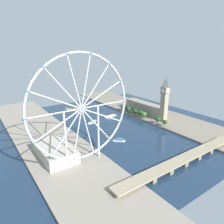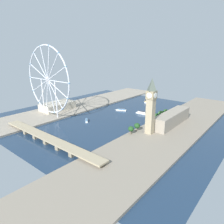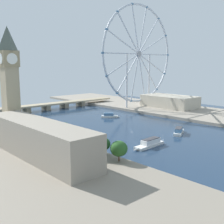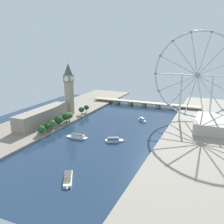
% 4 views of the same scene
% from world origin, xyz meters
% --- Properties ---
extents(ground_plane, '(397.02, 397.02, 0.00)m').
position_xyz_m(ground_plane, '(0.00, 0.00, 0.00)').
color(ground_plane, '#1E334C').
extents(riverbank_left, '(90.00, 520.00, 3.00)m').
position_xyz_m(riverbank_left, '(-113.51, 0.00, 1.50)').
color(riverbank_left, gray).
rests_on(riverbank_left, ground_plane).
extents(riverbank_right, '(90.00, 520.00, 3.00)m').
position_xyz_m(riverbank_right, '(113.51, 0.00, 1.50)').
color(riverbank_right, gray).
rests_on(riverbank_right, ground_plane).
extents(clock_tower, '(13.22, 13.22, 83.46)m').
position_xyz_m(clock_tower, '(-94.33, 38.56, 46.44)').
color(clock_tower, tan).
rests_on(clock_tower, riverbank_left).
extents(parliament_block, '(22.00, 101.45, 21.25)m').
position_xyz_m(parliament_block, '(-103.75, -20.16, 13.63)').
color(parliament_block, gray).
rests_on(parliament_block, riverbank_left).
extents(tree_row_embankment, '(12.84, 129.26, 14.22)m').
position_xyz_m(tree_row_embankment, '(-74.81, -9.86, 11.37)').
color(tree_row_embankment, '#513823').
rests_on(tree_row_embankment, riverbank_left).
extents(ferris_wheel, '(128.48, 3.20, 131.65)m').
position_xyz_m(ferris_wheel, '(98.18, 82.01, 70.89)').
color(ferris_wheel, silver).
rests_on(ferris_wheel, riverbank_right).
extents(riverside_hall, '(37.63, 69.93, 14.91)m').
position_xyz_m(riverside_hall, '(122.27, 48.48, 10.45)').
color(riverside_hall, '#BCB29E').
rests_on(riverside_hall, riverbank_right).
extents(river_bridge, '(209.02, 15.85, 8.04)m').
position_xyz_m(river_bridge, '(-0.00, 152.66, 5.91)').
color(river_bridge, tan).
rests_on(river_bridge, ground_plane).
extents(tour_boat_0, '(17.54, 16.64, 5.12)m').
position_xyz_m(tour_boat_0, '(24.54, 57.02, 2.05)').
color(tour_boat_0, white).
rests_on(tour_boat_0, ground_plane).
extents(tour_boat_1, '(32.22, 8.23, 5.67)m').
position_xyz_m(tour_boat_1, '(-29.97, -46.39, 2.32)').
color(tour_boat_1, white).
rests_on(tour_boat_1, ground_plane).
extents(tour_boat_2, '(19.18, 28.96, 5.23)m').
position_xyz_m(tour_boat_2, '(15.50, -137.85, 2.16)').
color(tour_boat_2, white).
rests_on(tour_boat_2, ground_plane).
extents(tour_boat_3, '(24.15, 15.35, 5.50)m').
position_xyz_m(tour_boat_3, '(17.55, -38.46, 2.27)').
color(tour_boat_3, white).
rests_on(tour_boat_3, ground_plane).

